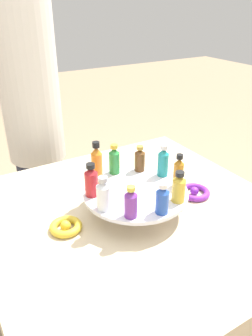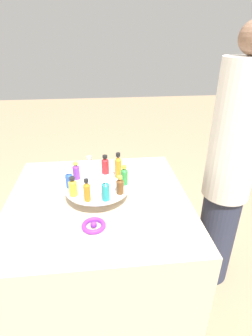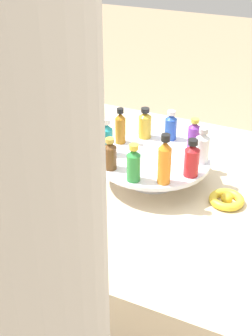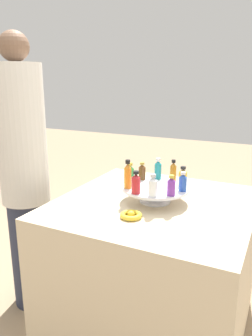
# 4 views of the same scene
# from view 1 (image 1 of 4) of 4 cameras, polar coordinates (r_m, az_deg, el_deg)

# --- Properties ---
(party_table) EXTENTS (0.96, 0.96, 0.77)m
(party_table) POSITION_cam_1_polar(r_m,az_deg,el_deg) (1.36, 1.40, -20.85)
(party_table) COLOR beige
(party_table) RESTS_ON ground_plane
(display_stand) EXTENTS (0.34, 0.34, 0.08)m
(display_stand) POSITION_cam_1_polar(r_m,az_deg,el_deg) (1.07, 1.67, -4.88)
(display_stand) COLOR silver
(display_stand) RESTS_ON party_table
(bottle_green) EXTENTS (0.04, 0.04, 0.11)m
(bottle_green) POSITION_cam_1_polar(r_m,az_deg,el_deg) (1.14, -1.85, 1.45)
(bottle_green) COLOR #288438
(bottle_green) RESTS_ON display_stand
(bottle_orange) EXTENTS (0.04, 0.04, 0.14)m
(bottle_orange) POSITION_cam_1_polar(r_m,az_deg,el_deg) (1.08, -5.11, 0.74)
(bottle_orange) COLOR orange
(bottle_orange) RESTS_ON display_stand
(bottle_red) EXTENTS (0.04, 0.04, 0.11)m
(bottle_red) POSITION_cam_1_polar(r_m,az_deg,el_deg) (1.01, -6.06, -2.26)
(bottle_red) COLOR #B21E23
(bottle_red) RESTS_ON display_stand
(bottle_clear) EXTENTS (0.04, 0.04, 0.11)m
(bottle_clear) POSITION_cam_1_polar(r_m,az_deg,el_deg) (0.95, -3.96, -4.64)
(bottle_clear) COLOR silver
(bottle_clear) RESTS_ON display_stand
(bottle_purple) EXTENTS (0.04, 0.04, 0.10)m
(bottle_purple) POSITION_cam_1_polar(r_m,az_deg,el_deg) (0.92, 0.85, -6.09)
(bottle_purple) COLOR #702D93
(bottle_purple) RESTS_ON display_stand
(bottle_blue) EXTENTS (0.04, 0.04, 0.10)m
(bottle_blue) POSITION_cam_1_polar(r_m,az_deg,el_deg) (0.93, 6.10, -5.55)
(bottle_blue) COLOR #234CAD
(bottle_blue) RESTS_ON display_stand
(bottle_gold) EXTENTS (0.04, 0.04, 0.10)m
(bottle_gold) POSITION_cam_1_polar(r_m,az_deg,el_deg) (1.00, 9.17, -3.42)
(bottle_gold) COLOR gold
(bottle_gold) RESTS_ON display_stand
(bottle_amber) EXTENTS (0.03, 0.03, 0.12)m
(bottle_amber) POSITION_cam_1_polar(r_m,az_deg,el_deg) (1.07, 9.12, -0.70)
(bottle_amber) COLOR #AD6B19
(bottle_amber) RESTS_ON display_stand
(bottle_teal) EXTENTS (0.04, 0.04, 0.11)m
(bottle_teal) POSITION_cam_1_polar(r_m,az_deg,el_deg) (1.13, 6.47, 1.11)
(bottle_teal) COLOR teal
(bottle_teal) RESTS_ON display_stand
(bottle_brown) EXTENTS (0.04, 0.04, 0.10)m
(bottle_brown) POSITION_cam_1_polar(r_m,az_deg,el_deg) (1.16, 2.40, 1.53)
(bottle_brown) COLOR brown
(bottle_brown) RESTS_ON display_stand
(ribbon_bow_purple) EXTENTS (0.11, 0.11, 0.03)m
(ribbon_bow_purple) POSITION_cam_1_polar(r_m,az_deg,el_deg) (1.20, 11.82, -4.11)
(ribbon_bow_purple) COLOR purple
(ribbon_bow_purple) RESTS_ON party_table
(ribbon_bow_gold) EXTENTS (0.10, 0.10, 0.03)m
(ribbon_bow_gold) POSITION_cam_1_polar(r_m,az_deg,el_deg) (1.03, -10.44, -9.98)
(ribbon_bow_gold) COLOR gold
(ribbon_bow_gold) RESTS_ON party_table
(person_figure) EXTENTS (0.28, 0.28, 1.62)m
(person_figure) POSITION_cam_1_polar(r_m,az_deg,el_deg) (1.68, -15.55, 6.27)
(person_figure) COLOR #282D42
(person_figure) RESTS_ON ground_plane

